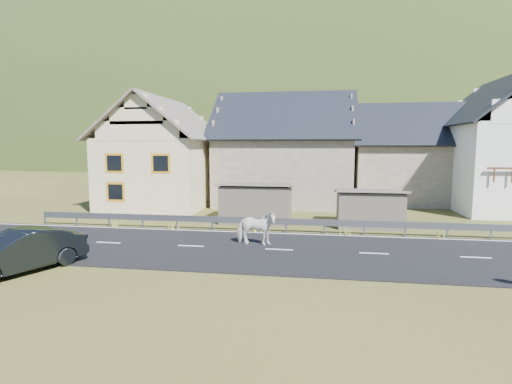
# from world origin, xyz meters

# --- Properties ---
(ground) EXTENTS (160.00, 160.00, 0.00)m
(ground) POSITION_xyz_m (0.00, 0.00, 0.00)
(ground) COLOR #394217
(ground) RESTS_ON ground
(road) EXTENTS (60.00, 7.00, 0.04)m
(road) POSITION_xyz_m (0.00, 0.00, 0.02)
(road) COLOR black
(road) RESTS_ON ground
(lane_markings) EXTENTS (60.00, 6.60, 0.01)m
(lane_markings) POSITION_xyz_m (0.00, 0.00, 0.04)
(lane_markings) COLOR silver
(lane_markings) RESTS_ON road
(guardrail) EXTENTS (28.10, 0.09, 0.75)m
(guardrail) POSITION_xyz_m (-0.00, 3.68, 0.56)
(guardrail) COLOR #93969B
(guardrail) RESTS_ON ground
(shed_left) EXTENTS (4.30, 3.30, 2.40)m
(shed_left) POSITION_xyz_m (-2.00, 6.50, 1.10)
(shed_left) COLOR #645A4B
(shed_left) RESTS_ON ground
(shed_right) EXTENTS (3.80, 2.90, 2.20)m
(shed_right) POSITION_xyz_m (4.50, 6.00, 1.00)
(shed_right) COLOR #645A4B
(shed_right) RESTS_ON ground
(house_cream) EXTENTS (7.80, 9.80, 8.30)m
(house_cream) POSITION_xyz_m (-10.00, 12.00, 4.36)
(house_cream) COLOR beige
(house_cream) RESTS_ON ground
(house_stone_a) EXTENTS (10.80, 9.80, 8.90)m
(house_stone_a) POSITION_xyz_m (-1.00, 15.00, 4.63)
(house_stone_a) COLOR tan
(house_stone_a) RESTS_ON ground
(house_stone_b) EXTENTS (9.80, 8.80, 8.10)m
(house_stone_b) POSITION_xyz_m (9.00, 17.00, 4.24)
(house_stone_b) COLOR tan
(house_stone_b) RESTS_ON ground
(house_white) EXTENTS (8.80, 10.80, 9.70)m
(house_white) POSITION_xyz_m (15.00, 14.00, 5.06)
(house_white) COLOR white
(house_white) RESTS_ON ground
(mountain) EXTENTS (440.00, 280.00, 260.00)m
(mountain) POSITION_xyz_m (5.00, 180.00, -20.00)
(mountain) COLOR #213414
(mountain) RESTS_ON ground
(conifer_patch) EXTENTS (76.00, 50.00, 28.00)m
(conifer_patch) POSITION_xyz_m (-55.00, 110.00, 6.00)
(conifer_patch) COLOR black
(conifer_patch) RESTS_ON ground
(horse) EXTENTS (0.99, 1.94, 1.59)m
(horse) POSITION_xyz_m (-1.13, 0.68, 0.84)
(horse) COLOR white
(horse) RESTS_ON road
(car) EXTENTS (3.33, 4.87, 1.52)m
(car) POSITION_xyz_m (-8.97, -4.45, 0.76)
(car) COLOR black
(car) RESTS_ON ground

